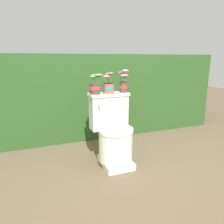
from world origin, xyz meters
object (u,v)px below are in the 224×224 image
Objects in this scene: potted_plant_middle at (124,83)px; potted_plant_midleft at (109,86)px; potted_plant_left at (95,86)px; toilet at (113,134)px.

potted_plant_midleft is at bearing -178.76° from potted_plant_middle.
toilet is at bearing -38.53° from potted_plant_left.
potted_plant_middle reaches higher than toilet.
toilet is 0.55m from potted_plant_middle.
potted_plant_middle is at bearing -0.68° from potted_plant_left.
potted_plant_left is 0.85× the size of potted_plant_middle.
potted_plant_midleft is (-0.01, 0.11, 0.49)m from toilet.
potted_plant_midleft reaches higher than potted_plant_left.
toilet is 3.58× the size of potted_plant_left.
potted_plant_left is at bearing 179.32° from potted_plant_middle.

